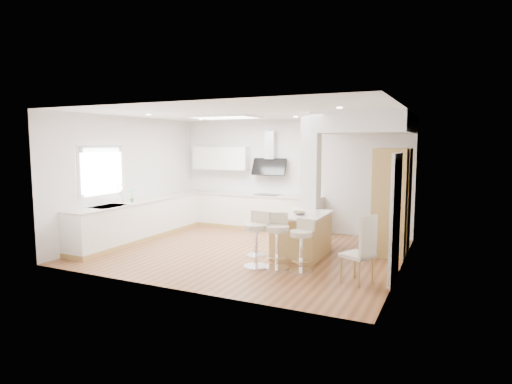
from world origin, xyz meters
The scene contains 18 objects.
ground centered at (0.00, 0.00, 0.00)m, with size 6.00×6.00×0.00m, color #915A36.
ceiling centered at (0.00, 0.00, 0.00)m, with size 6.00×5.00×0.02m, color white.
wall_back centered at (0.00, 2.50, 1.40)m, with size 6.00×0.04×2.80m, color silver.
wall_left centered at (-3.00, 0.00, 1.40)m, with size 0.04×5.00×2.80m, color silver.
wall_right centered at (3.00, 0.00, 1.40)m, with size 0.04×5.00×2.80m, color silver.
skylight centered at (-0.79, 0.60, 2.77)m, with size 4.10×2.10×0.06m.
window_left centered at (-2.96, -0.90, 1.69)m, with size 0.06×1.28×1.07m.
doorway_right centered at (2.97, -0.60, 1.00)m, with size 0.05×1.00×2.10m.
counter_left centered at (-2.70, 0.23, 0.46)m, with size 0.63×4.50×1.35m.
counter_back centered at (-0.91, 2.22, 0.70)m, with size 3.62×0.63×2.50m.
pillar centered at (1.05, 0.95, 1.40)m, with size 0.35×0.35×2.80m.
soffit centered at (2.10, 1.40, 2.60)m, with size 1.78×2.20×0.40m.
oven_column centered at (2.68, 1.23, 1.05)m, with size 0.63×1.21×2.10m.
peninsula centered at (1.14, 0.15, 0.43)m, with size 0.93×1.39×0.91m.
bar_stool_a centered at (0.66, -0.91, 0.56)m, with size 0.49×0.49×0.99m.
bar_stool_b centered at (1.02, -0.83, 0.55)m, with size 0.57×0.57×0.98m.
bar_stool_c centered at (1.47, -0.81, 0.51)m, with size 0.49×0.49×0.90m.
dining_chair centered at (2.56, -1.07, 0.59)m, with size 0.57×0.57×1.11m.
Camera 1 is at (3.82, -7.64, 2.20)m, focal length 30.00 mm.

